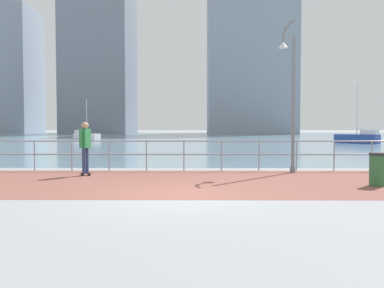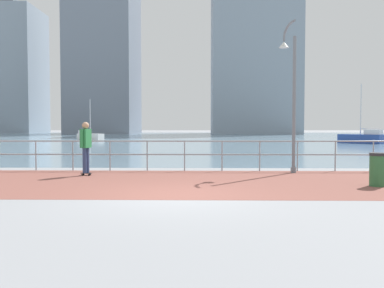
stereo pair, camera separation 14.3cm
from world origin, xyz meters
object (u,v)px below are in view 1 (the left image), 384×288
(skateboarder, at_px, (85,143))
(trash_bin, at_px, (378,169))
(lamppost, at_px, (290,89))
(sailboat_red, at_px, (358,138))
(sailboat_teal, at_px, (86,136))

(skateboarder, relative_size, trash_bin, 1.95)
(lamppost, bearing_deg, skateboarder, -171.38)
(lamppost, relative_size, sailboat_red, 0.95)
(skateboarder, bearing_deg, sailboat_teal, 104.85)
(lamppost, xyz_separation_m, sailboat_red, (12.26, 24.79, -2.46))
(lamppost, bearing_deg, sailboat_red, 63.69)
(skateboarder, height_order, sailboat_red, sailboat_red)
(sailboat_red, bearing_deg, sailboat_teal, 161.03)
(trash_bin, distance_m, sailboat_red, 30.11)
(lamppost, height_order, sailboat_red, sailboat_red)
(skateboarder, relative_size, sailboat_red, 0.32)
(lamppost, relative_size, sailboat_teal, 1.11)
(skateboarder, xyz_separation_m, sailboat_red, (19.37, 25.87, -0.55))
(skateboarder, height_order, trash_bin, skateboarder)
(sailboat_teal, distance_m, sailboat_red, 30.52)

